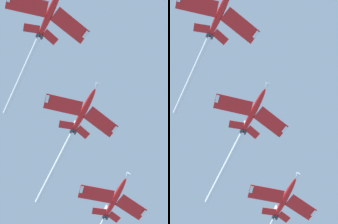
{
  "view_description": "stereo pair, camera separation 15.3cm",
  "coord_description": "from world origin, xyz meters",
  "views": [
    {
      "loc": [
        -20.93,
        28.56,
        1.99
      ],
      "look_at": [
        -53.92,
        -28.3,
        87.18
      ],
      "focal_mm": 72.02,
      "sensor_mm": 36.0,
      "label": 1
    },
    {
      "loc": [
        -20.8,
        28.48,
        1.99
      ],
      "look_at": [
        -53.92,
        -28.3,
        87.18
      ],
      "focal_mm": 72.02,
      "sensor_mm": 36.0,
      "label": 2
    }
  ],
  "objects": [
    {
      "name": "jet_second",
      "position": [
        -36.26,
        -16.62,
        92.14
      ],
      "size": [
        20.14,
        30.42,
        14.26
      ],
      "color": "red"
    },
    {
      "name": "jet_third",
      "position": [
        -54.03,
        -33.42,
        85.74
      ],
      "size": [
        20.14,
        31.0,
        15.08
      ],
      "color": "red"
    },
    {
      "name": "jet_fourth",
      "position": [
        -72.43,
        -46.36,
        79.18
      ],
      "size": [
        20.14,
        27.94,
        13.22
      ],
      "color": "red"
    }
  ]
}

